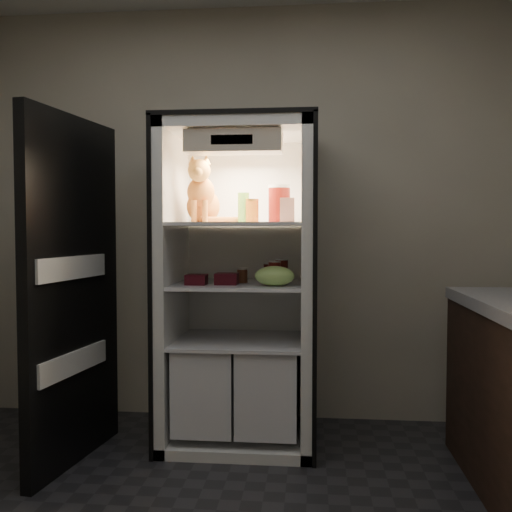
{
  "coord_description": "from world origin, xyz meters",
  "views": [
    {
      "loc": [
        0.42,
        -1.95,
        1.25
      ],
      "look_at": [
        0.1,
        1.32,
        1.1
      ],
      "focal_mm": 40.0,
      "sensor_mm": 36.0,
      "label": 1
    }
  ],
  "objects_px": {
    "soda_can_a": "(269,273)",
    "soda_can_b": "(282,271)",
    "berry_box_left": "(196,280)",
    "berry_box_right": "(227,279)",
    "mayo_tub": "(246,213)",
    "pepper_jar": "(279,204)",
    "tabby_cat": "(202,198)",
    "parmesan_shaker": "(243,208)",
    "soda_can_c": "(275,273)",
    "cream_carton": "(287,210)",
    "salsa_jar": "(252,211)",
    "condiment_jar": "(242,275)",
    "grape_bag": "(275,276)",
    "refrigerator": "(240,307)"
  },
  "relations": [
    {
      "from": "soda_can_a",
      "to": "grape_bag",
      "type": "height_order",
      "value": "same"
    },
    {
      "from": "mayo_tub",
      "to": "berry_box_left",
      "type": "xyz_separation_m",
      "value": [
        -0.26,
        -0.23,
        -0.38
      ]
    },
    {
      "from": "soda_can_a",
      "to": "refrigerator",
      "type": "bearing_deg",
      "value": 177.77
    },
    {
      "from": "parmesan_shaker",
      "to": "soda_can_c",
      "type": "relative_size",
      "value": 1.34
    },
    {
      "from": "soda_can_a",
      "to": "soda_can_b",
      "type": "distance_m",
      "value": 0.09
    },
    {
      "from": "tabby_cat",
      "to": "condiment_jar",
      "type": "bearing_deg",
      "value": -9.54
    },
    {
      "from": "soda_can_b",
      "to": "condiment_jar",
      "type": "height_order",
      "value": "soda_can_b"
    },
    {
      "from": "soda_can_b",
      "to": "berry_box_right",
      "type": "bearing_deg",
      "value": -160.71
    },
    {
      "from": "refrigerator",
      "to": "grape_bag",
      "type": "bearing_deg",
      "value": -45.74
    },
    {
      "from": "cream_carton",
      "to": "soda_can_a",
      "type": "height_order",
      "value": "cream_carton"
    },
    {
      "from": "soda_can_b",
      "to": "mayo_tub",
      "type": "bearing_deg",
      "value": 158.41
    },
    {
      "from": "grape_bag",
      "to": "refrigerator",
      "type": "bearing_deg",
      "value": 134.26
    },
    {
      "from": "tabby_cat",
      "to": "soda_can_a",
      "type": "height_order",
      "value": "tabby_cat"
    },
    {
      "from": "salsa_jar",
      "to": "grape_bag",
      "type": "relative_size",
      "value": 0.62
    },
    {
      "from": "refrigerator",
      "to": "soda_can_c",
      "type": "height_order",
      "value": "refrigerator"
    },
    {
      "from": "mayo_tub",
      "to": "soda_can_a",
      "type": "height_order",
      "value": "mayo_tub"
    },
    {
      "from": "grape_bag",
      "to": "berry_box_left",
      "type": "xyz_separation_m",
      "value": [
        -0.44,
        0.03,
        -0.03
      ]
    },
    {
      "from": "pepper_jar",
      "to": "condiment_jar",
      "type": "height_order",
      "value": "pepper_jar"
    },
    {
      "from": "soda_can_b",
      "to": "berry_box_left",
      "type": "bearing_deg",
      "value": -163.48
    },
    {
      "from": "salsa_jar",
      "to": "soda_can_c",
      "type": "height_order",
      "value": "salsa_jar"
    },
    {
      "from": "parmesan_shaker",
      "to": "soda_can_a",
      "type": "height_order",
      "value": "parmesan_shaker"
    },
    {
      "from": "grape_bag",
      "to": "berry_box_right",
      "type": "bearing_deg",
      "value": 166.86
    },
    {
      "from": "parmesan_shaker",
      "to": "berry_box_left",
      "type": "distance_m",
      "value": 0.51
    },
    {
      "from": "condiment_jar",
      "to": "grape_bag",
      "type": "xyz_separation_m",
      "value": [
        0.2,
        -0.17,
        0.01
      ]
    },
    {
      "from": "mayo_tub",
      "to": "pepper_jar",
      "type": "height_order",
      "value": "pepper_jar"
    },
    {
      "from": "pepper_jar",
      "to": "berry_box_right",
      "type": "xyz_separation_m",
      "value": [
        -0.29,
        -0.15,
        -0.43
      ]
    },
    {
      "from": "cream_carton",
      "to": "soda_can_a",
      "type": "distance_m",
      "value": 0.42
    },
    {
      "from": "parmesan_shaker",
      "to": "cream_carton",
      "type": "relative_size",
      "value": 1.31
    },
    {
      "from": "parmesan_shaker",
      "to": "soda_can_c",
      "type": "distance_m",
      "value": 0.44
    },
    {
      "from": "parmesan_shaker",
      "to": "pepper_jar",
      "type": "bearing_deg",
      "value": 2.52
    },
    {
      "from": "pepper_jar",
      "to": "salsa_jar",
      "type": "bearing_deg",
      "value": -170.71
    },
    {
      "from": "cream_carton",
      "to": "soda_can_c",
      "type": "xyz_separation_m",
      "value": [
        -0.07,
        0.03,
        -0.35
      ]
    },
    {
      "from": "soda_can_a",
      "to": "berry_box_right",
      "type": "height_order",
      "value": "soda_can_a"
    },
    {
      "from": "parmesan_shaker",
      "to": "mayo_tub",
      "type": "distance_m",
      "value": 0.06
    },
    {
      "from": "tabby_cat",
      "to": "mayo_tub",
      "type": "distance_m",
      "value": 0.27
    },
    {
      "from": "soda_can_b",
      "to": "berry_box_left",
      "type": "distance_m",
      "value": 0.49
    },
    {
      "from": "pepper_jar",
      "to": "parmesan_shaker",
      "type": "bearing_deg",
      "value": -177.48
    },
    {
      "from": "salsa_jar",
      "to": "grape_bag",
      "type": "distance_m",
      "value": 0.43
    },
    {
      "from": "cream_carton",
      "to": "berry_box_right",
      "type": "relative_size",
      "value": 1.06
    },
    {
      "from": "tabby_cat",
      "to": "pepper_jar",
      "type": "bearing_deg",
      "value": -1.42
    },
    {
      "from": "berry_box_left",
      "to": "berry_box_right",
      "type": "bearing_deg",
      "value": 11.28
    },
    {
      "from": "pepper_jar",
      "to": "berry_box_left",
      "type": "distance_m",
      "value": 0.65
    },
    {
      "from": "refrigerator",
      "to": "mayo_tub",
      "type": "relative_size",
      "value": 16.54
    },
    {
      "from": "cream_carton",
      "to": "berry_box_left",
      "type": "bearing_deg",
      "value": -178.67
    },
    {
      "from": "berry_box_right",
      "to": "tabby_cat",
      "type": "bearing_deg",
      "value": 139.96
    },
    {
      "from": "parmesan_shaker",
      "to": "berry_box_right",
      "type": "xyz_separation_m",
      "value": [
        -0.08,
        -0.14,
        -0.41
      ]
    },
    {
      "from": "condiment_jar",
      "to": "parmesan_shaker",
      "type": "bearing_deg",
      "value": 83.02
    },
    {
      "from": "cream_carton",
      "to": "soda_can_a",
      "type": "relative_size",
      "value": 1.21
    },
    {
      "from": "mayo_tub",
      "to": "condiment_jar",
      "type": "height_order",
      "value": "mayo_tub"
    },
    {
      "from": "grape_bag",
      "to": "berry_box_right",
      "type": "distance_m",
      "value": 0.28
    }
  ]
}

